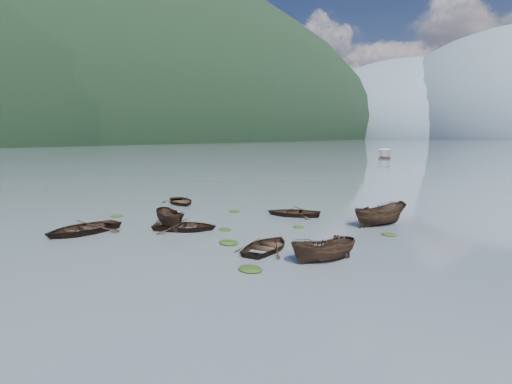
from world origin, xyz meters
The scene contains 20 objects.
ground_plane centered at (0.00, 0.00, 0.00)m, with size 2400.00×2400.00×0.00m, color #4B555E.
left_ridge_far centered at (-480.00, 250.00, 0.00)m, with size 560.00×1400.00×380.00m, color black.
haze_mtn_a centered at (-260.00, 900.00, 0.00)m, with size 520.00×520.00×280.00m, color #475666.
rowboat_0 centered at (-5.78, 0.80, 0.00)m, with size 3.51×4.92×1.02m, color black.
rowboat_1 centered at (-1.12, 5.55, 0.00)m, with size 3.10×4.34×0.90m, color black.
rowboat_2 centered at (-2.67, 5.62, 0.00)m, with size 1.46×3.89×1.50m, color black.
rowboat_3 centered at (6.13, 5.18, 0.00)m, with size 2.90×4.06×0.84m, color black.
rowboat_5 centered at (9.67, 5.24, 0.00)m, with size 1.42×3.76×1.45m, color black.
rowboat_6 centered at (-9.44, 12.50, 0.00)m, with size 3.02×4.23×0.88m, color black.
rowboat_7 centered at (2.02, 14.33, 0.00)m, with size 3.06×4.28×0.89m, color black.
rowboat_8 centered at (8.83, 15.18, 0.00)m, with size 1.75×4.65×1.79m, color black.
weed_clump_0 centered at (-8.86, 5.31, 0.00)m, with size 1.06×0.87×0.23m, color black.
weed_clump_1 centered at (1.05, 7.21, 0.00)m, with size 0.94×0.75×0.21m, color black.
weed_clump_2 centered at (3.58, 4.77, 0.00)m, with size 1.28×1.03×0.28m, color black.
weed_clump_3 centered at (4.60, 10.98, 0.00)m, with size 0.83×0.70×0.19m, color black.
weed_clump_4 centered at (7.57, 1.88, 0.00)m, with size 1.28×1.02×0.27m, color black.
weed_clump_5 centered at (-5.49, 7.70, 0.00)m, with size 1.18×0.95×0.25m, color black.
weed_clump_6 centered at (-2.83, 12.60, 0.00)m, with size 1.04×0.87×0.22m, color black.
weed_clump_7 centered at (10.37, 12.68, 0.00)m, with size 1.02×0.81×0.22m, color black.
pontoon_left centered at (-21.42, 97.83, 0.00)m, with size 2.80×6.72×2.58m, color black, non-canonical shape.
Camera 1 is at (19.07, -12.38, 6.39)m, focal length 28.00 mm.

